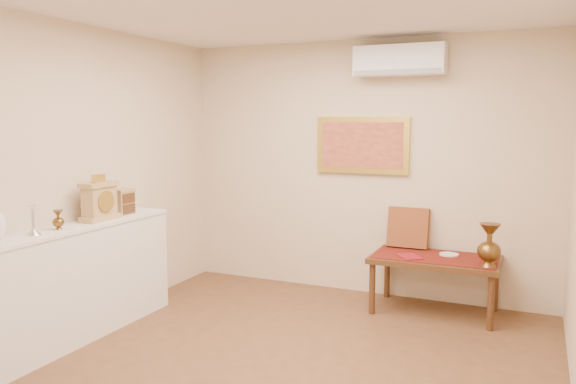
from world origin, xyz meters
The scene contains 16 objects.
floor centered at (0.00, 0.00, 0.00)m, with size 4.50×4.50×0.00m, color brown.
wall_back centered at (0.00, 2.25, 1.35)m, with size 4.00×0.02×2.70m, color beige.
wall_left centered at (-2.00, 0.00, 1.35)m, with size 0.02×4.50×2.70m, color beige.
candlestick centered at (-1.81, -0.45, 1.09)m, with size 0.11×0.11×0.23m, color silver, non-canonical shape.
brass_urn_small centered at (-1.81, -0.21, 1.08)m, with size 0.09×0.09×0.21m, color brown, non-canonical shape.
table_cloth centered at (0.85, 1.88, 0.55)m, with size 1.14×0.59×0.01m, color #611910.
brass_urn_tall centered at (1.35, 1.69, 0.79)m, with size 0.21×0.21×0.47m, color brown, non-canonical shape.
plate centered at (0.96, 1.99, 0.56)m, with size 0.19×0.19×0.01m, color silver.
menu centered at (0.63, 1.74, 0.56)m, with size 0.18×0.25×0.01m, color maroon.
cushion centered at (0.52, 2.16, 0.76)m, with size 0.41×0.10×0.41m, color #5D1812.
display_ledge centered at (-1.82, 0.00, 0.49)m, with size 0.37×2.02×0.98m.
mantel_clock centered at (-1.80, 0.25, 1.15)m, with size 0.17×0.36×0.41m.
wooden_chest centered at (-1.83, 0.58, 1.10)m, with size 0.16×0.21×0.24m.
low_table centered at (0.85, 1.88, 0.48)m, with size 1.20×0.70×0.55m.
painting centered at (0.00, 2.22, 1.60)m, with size 1.00×0.06×0.60m.
ac_unit centered at (0.40, 2.12, 2.45)m, with size 0.90×0.25×0.30m.
Camera 1 is at (1.71, -3.53, 1.85)m, focal length 35.00 mm.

